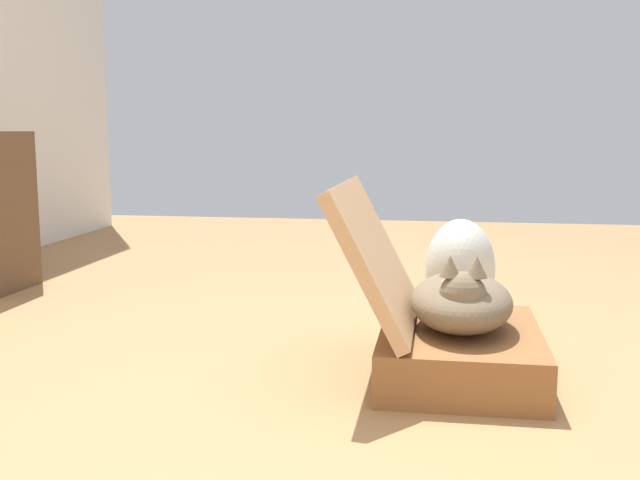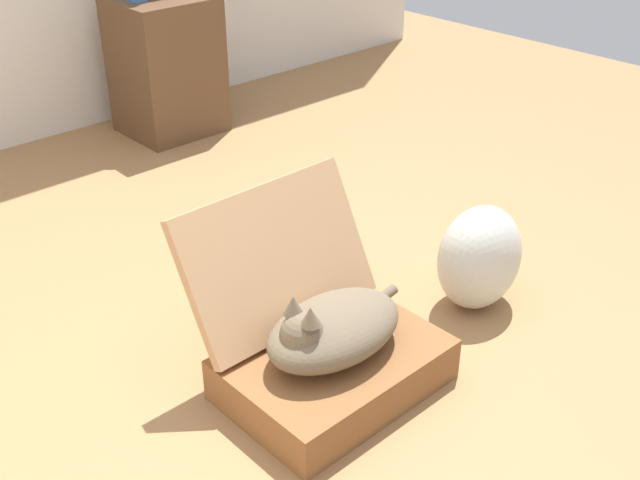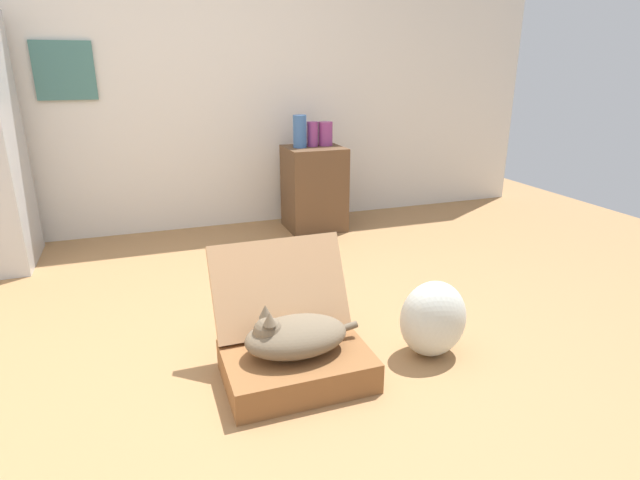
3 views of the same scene
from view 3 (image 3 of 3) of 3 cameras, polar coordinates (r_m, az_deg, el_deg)
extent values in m
plane|color=#9E7247|center=(2.42, -9.22, -13.66)|extent=(7.68, 7.68, 0.00)
cube|color=silver|center=(4.29, -16.27, 18.28)|extent=(6.40, 0.12, 2.60)
cube|color=#3E6F68|center=(4.23, -26.62, 16.53)|extent=(0.40, 0.02, 0.40)
cube|color=brown|center=(2.27, -2.60, -13.84)|extent=(0.62, 0.44, 0.14)
cube|color=tan|center=(2.34, -4.47, -5.19)|extent=(0.62, 0.23, 0.41)
ellipsoid|color=brown|center=(2.19, -2.66, -10.67)|extent=(0.44, 0.28, 0.15)
sphere|color=brown|center=(2.14, -5.82, -10.16)|extent=(0.12, 0.12, 0.12)
cone|color=brown|center=(2.08, -5.65, -8.72)|extent=(0.06, 0.06, 0.06)
cone|color=brown|center=(2.14, -6.11, -7.91)|extent=(0.06, 0.06, 0.06)
cylinder|color=brown|center=(2.30, 1.83, -10.11)|extent=(0.20, 0.03, 0.07)
ellipsoid|color=silver|center=(2.45, 12.48, -8.58)|extent=(0.32, 0.25, 0.37)
cube|color=brown|center=(4.20, -0.67, 5.77)|extent=(0.45, 0.42, 0.68)
cylinder|color=#38609E|center=(4.10, -2.27, 12.01)|extent=(0.11, 0.11, 0.25)
cylinder|color=#8C387A|center=(4.21, 0.60, 11.77)|extent=(0.12, 0.12, 0.19)
cylinder|color=#8C387A|center=(4.16, -0.85, 11.73)|extent=(0.09, 0.09, 0.19)
camera|label=1|loc=(2.50, -56.30, -3.82)|focal=42.33mm
camera|label=2|loc=(0.91, -76.47, 19.85)|focal=43.63mm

